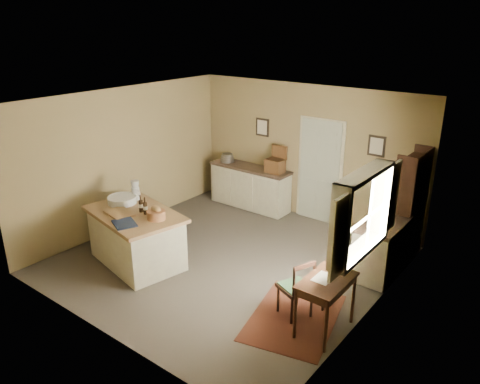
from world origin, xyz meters
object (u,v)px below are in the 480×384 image
(writing_desk, at_px, (326,286))
(desk_chair, at_px, (295,287))
(shelving_unit, at_px, (412,206))
(work_island, at_px, (136,236))
(sideboard, at_px, (250,185))
(right_cabinet, at_px, (380,248))

(writing_desk, relative_size, desk_chair, 0.98)
(desk_chair, xyz_separation_m, shelving_unit, (0.64, 2.62, 0.51))
(work_island, distance_m, writing_desk, 3.38)
(desk_chair, bearing_deg, shelving_unit, 99.26)
(work_island, relative_size, sideboard, 1.01)
(work_island, height_order, writing_desk, work_island)
(sideboard, relative_size, right_cabinet, 1.74)
(desk_chair, relative_size, shelving_unit, 0.46)
(desk_chair, distance_m, right_cabinet, 1.84)
(right_cabinet, distance_m, shelving_unit, 0.98)
(sideboard, bearing_deg, shelving_unit, -3.59)
(work_island, bearing_deg, writing_desk, 16.39)
(writing_desk, xyz_separation_m, shelving_unit, (0.15, 2.68, 0.28))
(writing_desk, distance_m, desk_chair, 0.55)
(desk_chair, height_order, shelving_unit, shelving_unit)
(right_cabinet, bearing_deg, work_island, -147.97)
(writing_desk, relative_size, shelving_unit, 0.45)
(sideboard, xyz_separation_m, right_cabinet, (3.35, -1.06, -0.02))
(work_island, xyz_separation_m, desk_chair, (2.87, 0.33, -0.05))
(shelving_unit, bearing_deg, writing_desk, -93.21)
(work_island, relative_size, desk_chair, 2.15)
(sideboard, xyz_separation_m, writing_desk, (3.35, -2.90, 0.18))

